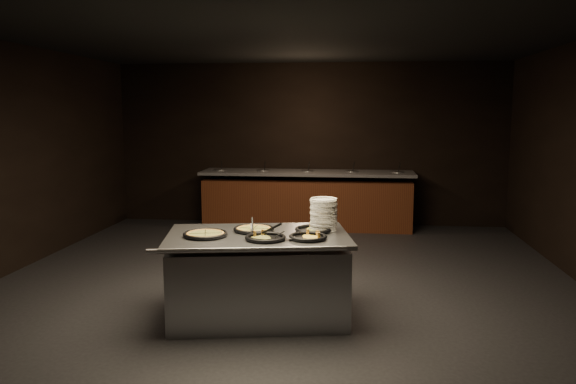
% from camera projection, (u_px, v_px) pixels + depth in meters
% --- Properties ---
extents(room, '(7.02, 8.02, 2.92)m').
position_uv_depth(room, '(281.00, 165.00, 6.21)').
color(room, black).
rests_on(room, ground).
extents(salad_bar, '(3.70, 0.83, 1.18)m').
position_uv_depth(salad_bar, '(307.00, 203.00, 9.85)').
color(salad_bar, '#552914').
rests_on(salad_bar, ground).
extents(serving_counter, '(1.94, 1.44, 0.85)m').
position_uv_depth(serving_counter, '(258.00, 278.00, 5.55)').
color(serving_counter, '#BBBEC3').
rests_on(serving_counter, ground).
extents(plate_stack, '(0.27, 0.27, 0.32)m').
position_uv_depth(plate_stack, '(324.00, 215.00, 5.65)').
color(plate_stack, white).
rests_on(plate_stack, serving_counter).
extents(pan_veggie_whole, '(0.43, 0.43, 0.04)m').
position_uv_depth(pan_veggie_whole, '(205.00, 234.00, 5.40)').
color(pan_veggie_whole, black).
rests_on(pan_veggie_whole, serving_counter).
extents(pan_cheese_whole, '(0.41, 0.41, 0.04)m').
position_uv_depth(pan_cheese_whole, '(254.00, 229.00, 5.63)').
color(pan_cheese_whole, black).
rests_on(pan_cheese_whole, serving_counter).
extents(pan_cheese_slices_a, '(0.37, 0.37, 0.04)m').
position_uv_depth(pan_cheese_slices_a, '(313.00, 230.00, 5.62)').
color(pan_cheese_slices_a, black).
rests_on(pan_cheese_slices_a, serving_counter).
extents(pan_cheese_slices_b, '(0.39, 0.39, 0.04)m').
position_uv_depth(pan_cheese_slices_b, '(265.00, 238.00, 5.26)').
color(pan_cheese_slices_b, black).
rests_on(pan_cheese_slices_b, serving_counter).
extents(pan_veggie_slices, '(0.36, 0.36, 0.04)m').
position_uv_depth(pan_veggie_slices, '(308.00, 237.00, 5.28)').
color(pan_veggie_slices, black).
rests_on(pan_veggie_slices, serving_counter).
extents(server_left, '(0.13, 0.30, 0.15)m').
position_uv_depth(server_left, '(252.00, 226.00, 5.53)').
color(server_left, '#BBBEC3').
rests_on(server_left, serving_counter).
extents(server_right, '(0.32, 0.12, 0.15)m').
position_uv_depth(server_right, '(277.00, 231.00, 5.27)').
color(server_right, '#BBBEC3').
rests_on(server_right, serving_counter).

